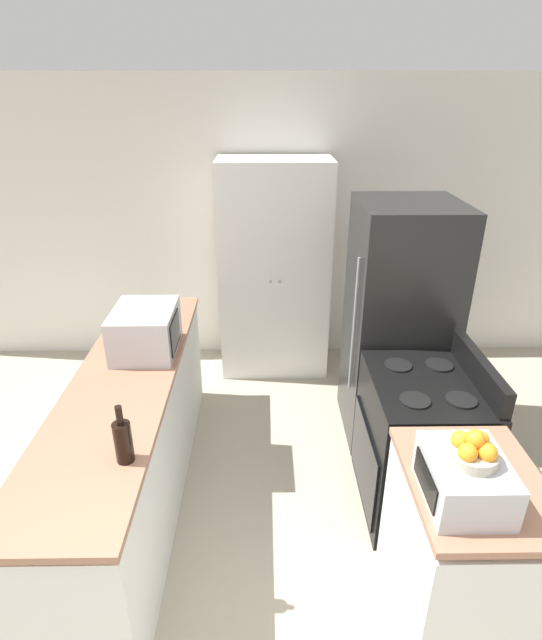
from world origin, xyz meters
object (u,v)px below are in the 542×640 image
(refrigerator, at_px, (398,325))
(wine_bottle, at_px, (123,441))
(toaster_oven, at_px, (464,479))
(stove, at_px, (418,444))
(fruit_bowl, at_px, (473,450))
(pantry_cabinet, at_px, (274,270))
(microwave, at_px, (146,330))

(refrigerator, bearing_deg, wine_bottle, -138.18)
(toaster_oven, bearing_deg, stove, 81.53)
(stove, xyz_separation_m, refrigerator, (0.02, 0.81, 0.43))
(wine_bottle, bearing_deg, fruit_bowl, -9.85)
(refrigerator, relative_size, fruit_bowl, 8.64)
(pantry_cabinet, bearing_deg, refrigerator, -48.32)
(wine_bottle, xyz_separation_m, fruit_bowl, (1.48, -0.26, 0.14))
(toaster_oven, bearing_deg, wine_bottle, 170.07)
(pantry_cabinet, height_order, toaster_oven, pantry_cabinet)
(stove, height_order, fruit_bowl, fruit_bowl)
(pantry_cabinet, bearing_deg, wine_bottle, -106.76)
(stove, height_order, toaster_oven, toaster_oven)
(stove, bearing_deg, wine_bottle, -158.06)
(pantry_cabinet, height_order, stove, pantry_cabinet)
(pantry_cabinet, relative_size, refrigerator, 1.09)
(stove, height_order, refrigerator, refrigerator)
(stove, distance_m, microwave, 1.87)
(microwave, bearing_deg, toaster_oven, -39.72)
(wine_bottle, distance_m, toaster_oven, 1.49)
(refrigerator, distance_m, microwave, 1.80)
(microwave, relative_size, fruit_bowl, 2.34)
(stove, bearing_deg, toaster_oven, -98.47)
(stove, bearing_deg, fruit_bowl, -97.82)
(pantry_cabinet, height_order, microwave, pantry_cabinet)
(pantry_cabinet, relative_size, microwave, 4.02)
(pantry_cabinet, bearing_deg, toaster_oven, -74.94)
(pantry_cabinet, height_order, wine_bottle, pantry_cabinet)
(pantry_cabinet, height_order, fruit_bowl, pantry_cabinet)
(microwave, relative_size, toaster_oven, 1.25)
(microwave, bearing_deg, pantry_cabinet, 58.26)
(pantry_cabinet, bearing_deg, stove, -64.46)
(toaster_oven, relative_size, fruit_bowl, 1.86)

